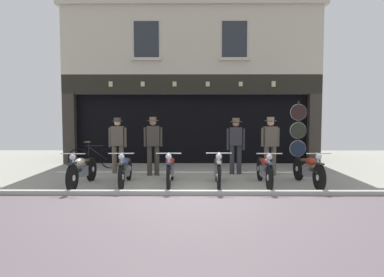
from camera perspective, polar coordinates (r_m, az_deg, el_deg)
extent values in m
cube|color=gray|center=(13.12, -0.06, -4.36)|extent=(21.53, 10.00, 0.08)
cube|color=#A2A69A|center=(8.27, -0.34, -8.97)|extent=(21.53, 0.16, 0.18)
cube|color=black|center=(15.29, 0.00, 1.87)|extent=(8.77, 4.00, 2.60)
cube|color=#332D28|center=(13.97, -19.04, 1.45)|extent=(0.44, 0.36, 2.60)
cube|color=#332D28|center=(13.90, 19.02, 1.44)|extent=(0.44, 0.36, 2.60)
cube|color=#23282D|center=(13.54, -0.05, 2.15)|extent=(8.38, 0.03, 2.18)
cube|color=black|center=(13.15, -0.06, 8.72)|extent=(9.53, 0.24, 0.70)
cube|color=#C6B789|center=(13.37, -12.97, 8.54)|extent=(0.14, 0.03, 0.19)
cube|color=#C6B789|center=(13.15, -7.94, 8.68)|extent=(0.14, 0.03, 0.17)
cube|color=#C6B789|center=(13.03, -2.83, 8.76)|extent=(0.14, 0.03, 0.17)
cube|color=#C6B789|center=(13.02, 2.55, 8.76)|extent=(0.14, 0.03, 0.17)
cube|color=#C6B789|center=(13.12, 7.84, 8.69)|extent=(0.14, 0.03, 0.16)
cube|color=#C6B789|center=(13.33, 13.00, 8.56)|extent=(0.14, 0.03, 0.20)
cube|color=#BCB49D|center=(13.45, -0.06, 15.49)|extent=(9.53, 0.40, 2.49)
cube|color=#23282D|center=(13.36, -7.36, 15.54)|extent=(0.90, 0.02, 1.30)
cube|color=#BCB49D|center=(13.20, -7.35, 12.59)|extent=(1.10, 0.12, 0.10)
cube|color=#23282D|center=(13.32, 6.86, 15.57)|extent=(0.90, 0.02, 1.30)
cube|color=#BCB49D|center=(13.16, 6.86, 12.62)|extent=(1.10, 0.12, 0.10)
cube|color=#BCB49D|center=(13.69, -0.06, 21.06)|extent=(9.83, 0.44, 0.18)
cylinder|color=black|center=(9.01, -18.72, -6.05)|extent=(0.10, 0.66, 0.66)
cylinder|color=silver|center=(9.01, -18.72, -6.05)|extent=(0.11, 0.15, 0.14)
cylinder|color=black|center=(10.27, -15.88, -4.77)|extent=(0.11, 0.66, 0.66)
cylinder|color=silver|center=(10.27, -15.88, -4.77)|extent=(0.12, 0.15, 0.14)
cube|color=black|center=(9.61, -17.22, -4.67)|extent=(0.13, 1.26, 0.07)
cube|color=slate|center=(9.63, -17.21, -5.08)|extent=(0.22, 0.33, 0.26)
ellipsoid|color=tan|center=(9.44, -17.59, -3.61)|extent=(0.24, 0.47, 0.20)
ellipsoid|color=#38281E|center=(9.82, -16.75, -3.42)|extent=(0.21, 0.31, 0.10)
cube|color=black|center=(8.95, -18.77, -3.85)|extent=(0.12, 0.36, 0.04)
sphere|color=silver|center=(8.99, -18.65, -2.85)|extent=(0.15, 0.15, 0.15)
cylinder|color=silver|center=(8.98, -18.66, -2.34)|extent=(0.62, 0.05, 0.02)
cylinder|color=silver|center=(9.00, -18.67, -4.19)|extent=(0.05, 0.26, 0.61)
cylinder|color=black|center=(8.85, -11.32, -6.15)|extent=(0.10, 0.64, 0.64)
cylinder|color=silver|center=(8.85, -11.32, -6.15)|extent=(0.11, 0.14, 0.14)
cylinder|color=black|center=(10.17, -10.12, -4.82)|extent=(0.11, 0.64, 0.64)
cylinder|color=silver|center=(10.17, -10.12, -4.82)|extent=(0.12, 0.15, 0.14)
cube|color=#203321|center=(9.49, -10.69, -4.72)|extent=(0.13, 1.25, 0.07)
cube|color=slate|center=(9.50, -10.68, -5.14)|extent=(0.21, 0.33, 0.26)
ellipsoid|color=navy|center=(9.31, -10.85, -3.66)|extent=(0.24, 0.47, 0.20)
ellipsoid|color=#38281E|center=(9.71, -10.49, -3.46)|extent=(0.21, 0.31, 0.10)
cube|color=#203321|center=(8.80, -11.35, -3.97)|extent=(0.12, 0.36, 0.04)
sphere|color=silver|center=(8.84, -11.30, -2.89)|extent=(0.15, 0.15, 0.15)
cylinder|color=silver|center=(8.83, -11.31, -2.37)|extent=(0.62, 0.05, 0.02)
cylinder|color=silver|center=(8.85, -11.30, -4.25)|extent=(0.05, 0.28, 0.61)
cylinder|color=black|center=(8.63, -3.80, -6.28)|extent=(0.07, 0.66, 0.66)
cylinder|color=silver|center=(8.63, -3.80, -6.28)|extent=(0.10, 0.15, 0.14)
cylinder|color=black|center=(10.06, -3.26, -4.81)|extent=(0.08, 0.66, 0.66)
cylinder|color=silver|center=(10.06, -3.26, -4.81)|extent=(0.11, 0.15, 0.14)
cube|color=#242A50|center=(9.32, -3.51, -4.76)|extent=(0.08, 1.33, 0.07)
cube|color=slate|center=(9.34, -3.51, -5.19)|extent=(0.20, 0.32, 0.26)
ellipsoid|color=maroon|center=(9.12, -3.58, -3.69)|extent=(0.22, 0.46, 0.20)
ellipsoid|color=#38281E|center=(9.56, -3.42, -3.46)|extent=(0.20, 0.30, 0.10)
cube|color=#242A50|center=(8.58, -3.81, -3.99)|extent=(0.10, 0.36, 0.04)
sphere|color=silver|center=(8.62, -3.79, -2.94)|extent=(0.15, 0.15, 0.15)
cylinder|color=silver|center=(8.61, -3.79, -2.41)|extent=(0.62, 0.03, 0.02)
cylinder|color=silver|center=(8.62, -3.79, -4.34)|extent=(0.04, 0.28, 0.61)
cylinder|color=black|center=(8.59, 4.35, -6.26)|extent=(0.09, 0.68, 0.68)
cylinder|color=silver|center=(8.59, 4.35, -6.26)|extent=(0.10, 0.15, 0.15)
cylinder|color=black|center=(9.92, 4.04, -4.87)|extent=(0.10, 0.68, 0.68)
cylinder|color=silver|center=(9.92, 4.04, -4.87)|extent=(0.11, 0.15, 0.15)
cube|color=gray|center=(9.24, 4.19, -4.78)|extent=(0.11, 1.25, 0.07)
cube|color=slate|center=(9.25, 4.18, -5.21)|extent=(0.21, 0.33, 0.26)
ellipsoid|color=#252A1E|center=(9.05, 4.23, -3.68)|extent=(0.23, 0.47, 0.20)
ellipsoid|color=#38281E|center=(9.45, 4.14, -3.48)|extent=(0.21, 0.31, 0.10)
cube|color=gray|center=(8.53, 4.36, -3.88)|extent=(0.11, 0.36, 0.04)
sphere|color=silver|center=(8.57, 4.35, -2.90)|extent=(0.15, 0.15, 0.15)
cylinder|color=silver|center=(8.56, 4.35, -2.37)|extent=(0.62, 0.04, 0.02)
cylinder|color=silver|center=(8.58, 4.35, -4.31)|extent=(0.04, 0.23, 0.62)
cylinder|color=black|center=(8.76, 12.37, -6.21)|extent=(0.08, 0.66, 0.66)
cylinder|color=silver|center=(8.76, 12.37, -6.21)|extent=(0.10, 0.15, 0.15)
cylinder|color=black|center=(10.16, 10.86, -4.78)|extent=(0.09, 0.66, 0.66)
cylinder|color=silver|center=(10.16, 10.86, -4.78)|extent=(0.11, 0.15, 0.15)
cube|color=#22334B|center=(9.44, 11.57, -4.72)|extent=(0.10, 1.32, 0.07)
cube|color=slate|center=(9.45, 11.56, -5.14)|extent=(0.21, 0.32, 0.26)
ellipsoid|color=maroon|center=(9.24, 11.77, -3.66)|extent=(0.23, 0.46, 0.20)
ellipsoid|color=#38281E|center=(9.67, 11.32, -3.44)|extent=(0.21, 0.30, 0.10)
cube|color=#22334B|center=(8.70, 12.40, -3.94)|extent=(0.11, 0.36, 0.04)
sphere|color=silver|center=(8.74, 12.34, -2.91)|extent=(0.15, 0.15, 0.15)
cylinder|color=silver|center=(8.73, 12.35, -2.39)|extent=(0.62, 0.04, 0.02)
cylinder|color=silver|center=(8.75, 12.35, -4.29)|extent=(0.04, 0.28, 0.60)
cylinder|color=black|center=(9.16, 19.79, -5.94)|extent=(0.12, 0.65, 0.65)
cylinder|color=silver|center=(9.16, 19.79, -5.94)|extent=(0.11, 0.15, 0.14)
cylinder|color=black|center=(10.42, 16.75, -4.69)|extent=(0.13, 0.65, 0.65)
cylinder|color=silver|center=(10.42, 16.75, -4.69)|extent=(0.12, 0.15, 0.14)
cube|color=black|center=(9.77, 18.19, -4.58)|extent=(0.16, 1.27, 0.07)
cube|color=slate|center=(9.78, 18.18, -4.99)|extent=(0.22, 0.33, 0.26)
ellipsoid|color=maroon|center=(9.59, 18.59, -3.54)|extent=(0.25, 0.48, 0.20)
ellipsoid|color=#38281E|center=(9.97, 17.68, -3.35)|extent=(0.22, 0.31, 0.10)
cube|color=black|center=(9.11, 19.84, -3.80)|extent=(0.13, 0.37, 0.04)
sphere|color=silver|center=(9.14, 19.72, -2.78)|extent=(0.15, 0.15, 0.15)
cylinder|color=silver|center=(9.14, 19.73, -2.29)|extent=(0.62, 0.07, 0.02)
cylinder|color=silver|center=(9.15, 19.73, -4.11)|extent=(0.06, 0.28, 0.60)
cylinder|color=brown|center=(11.35, -11.30, -3.28)|extent=(0.15, 0.15, 0.89)
cylinder|color=brown|center=(11.40, -12.38, -3.27)|extent=(0.15, 0.15, 0.89)
cube|color=brown|center=(11.31, -11.89, 0.39)|extent=(0.38, 0.22, 0.61)
cube|color=white|center=(11.42, -11.77, 0.80)|extent=(0.14, 0.02, 0.34)
cube|color=black|center=(11.43, -11.76, 0.74)|extent=(0.05, 0.01, 0.32)
cylinder|color=brown|center=(11.26, -10.72, 0.19)|extent=(0.09, 0.09, 0.61)
cylinder|color=brown|center=(11.37, -13.05, 0.20)|extent=(0.09, 0.09, 0.61)
sphere|color=beige|center=(11.29, -11.92, 2.49)|extent=(0.20, 0.20, 0.20)
cylinder|color=#4C4238|center=(11.29, -11.93, 2.76)|extent=(0.33, 0.33, 0.01)
cylinder|color=#4C4238|center=(11.29, -11.93, 3.03)|extent=(0.21, 0.21, 0.11)
cylinder|color=#38332D|center=(10.80, -5.68, -3.52)|extent=(0.15, 0.15, 0.92)
cylinder|color=#38332D|center=(10.80, -6.85, -3.53)|extent=(0.15, 0.15, 0.92)
cube|color=#38332D|center=(10.73, -6.29, 0.39)|extent=(0.40, 0.26, 0.60)
cube|color=silver|center=(10.84, -6.30, 0.81)|extent=(0.14, 0.04, 0.34)
cube|color=#47234C|center=(10.86, -6.30, 0.75)|extent=(0.05, 0.02, 0.31)
cylinder|color=#38332D|center=(10.74, -5.04, 0.27)|extent=(0.09, 0.09, 0.57)
cylinder|color=#38332D|center=(10.73, -7.55, 0.25)|extent=(0.09, 0.09, 0.57)
sphere|color=#9E7A5B|center=(10.71, -6.31, 2.59)|extent=(0.20, 0.20, 0.20)
cylinder|color=brown|center=(10.71, -6.31, 2.88)|extent=(0.34, 0.34, 0.01)
cylinder|color=brown|center=(10.71, -6.31, 3.18)|extent=(0.21, 0.21, 0.11)
cylinder|color=#2D2D33|center=(11.07, 7.60, -3.36)|extent=(0.15, 0.15, 0.91)
cylinder|color=#2D2D33|center=(11.07, 6.46, -3.35)|extent=(0.15, 0.15, 0.91)
cube|color=#2D2D33|center=(11.00, 7.07, 0.35)|extent=(0.40, 0.26, 0.56)
cube|color=white|center=(11.11, 7.06, 0.73)|extent=(0.14, 0.03, 0.31)
cube|color=maroon|center=(11.12, 7.06, 0.67)|extent=(0.05, 0.02, 0.29)
cylinder|color=#2D2D33|center=(11.01, 8.28, -0.13)|extent=(0.09, 0.09, 0.66)
cylinder|color=#2D2D33|center=(11.00, 5.84, -0.11)|extent=(0.09, 0.09, 0.66)
sphere|color=#9E7A5B|center=(10.98, 7.08, 2.40)|extent=(0.21, 0.21, 0.21)
cylinder|color=brown|center=(10.98, 7.09, 2.70)|extent=(0.36, 0.36, 0.01)
cylinder|color=brown|center=(10.98, 7.09, 3.00)|extent=(0.22, 0.22, 0.12)
cylinder|color=brown|center=(11.00, 12.98, -3.49)|extent=(0.15, 0.15, 0.91)
cylinder|color=brown|center=(10.93, 11.89, -3.52)|extent=(0.15, 0.15, 0.91)
cube|color=brown|center=(10.90, 12.49, 0.32)|extent=(0.40, 0.26, 0.60)
cube|color=silver|center=(11.00, 12.31, 0.74)|extent=(0.14, 0.04, 0.34)
cube|color=maroon|center=(11.01, 12.29, 0.68)|extent=(0.05, 0.02, 0.31)
cylinder|color=brown|center=(10.97, 13.66, 0.22)|extent=(0.09, 0.09, 0.56)
cylinder|color=brown|center=(10.83, 11.31, 0.21)|extent=(0.09, 0.09, 0.56)
sphere|color=tan|center=(10.88, 12.53, 2.50)|extent=(0.21, 0.21, 0.21)
cylinder|color=#7F705B|center=(10.88, 12.53, 2.80)|extent=(0.35, 0.35, 0.01)
cylinder|color=#7F705B|center=(10.88, 12.54, 3.10)|extent=(0.22, 0.22, 0.11)
cylinder|color=#232328|center=(12.32, 16.68, 0.47)|extent=(0.06, 0.06, 2.29)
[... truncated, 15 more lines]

